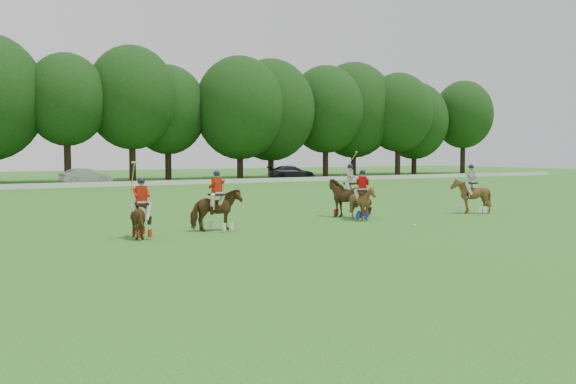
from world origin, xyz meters
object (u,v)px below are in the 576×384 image
car_right (292,173)px  polo_red_a (142,217)px  car_mid (86,177)px  polo_red_c (362,202)px  polo_stripe_b (471,195)px  polo_ball (415,225)px  polo_stripe_a (350,197)px  polo_red_b (217,209)px

car_right → polo_red_a: size_ratio=1.97×
car_right → car_mid: bearing=100.6°
polo_red_c → polo_stripe_b: polo_stripe_b is taller
car_mid → car_right: (22.28, 0.00, 0.00)m
car_mid → car_right: car_right is taller
polo_stripe_b → polo_ball: bearing=-154.7°
car_right → polo_stripe_b: 40.14m
polo_stripe_a → polo_stripe_b: bearing=-14.3°
polo_red_c → polo_ball: bearing=-83.2°
car_right → polo_ball: bearing=166.4°
car_right → polo_stripe_a: size_ratio=1.74×
polo_ball → car_right: bearing=65.8°
polo_stripe_a → polo_ball: (0.01, -4.50, -0.88)m
car_mid → polo_red_b: 38.61m
car_mid → polo_ball: (3.78, -41.12, -0.72)m
polo_red_b → polo_red_c: 7.24m
car_mid → polo_stripe_b: size_ratio=1.90×
polo_stripe_b → polo_red_c: bearing=178.7°
polo_stripe_b → polo_ball: (-6.19, -2.92, -0.84)m
car_mid → polo_red_c: 38.20m
car_mid → polo_stripe_a: (3.77, -36.62, 0.16)m
polo_red_a → polo_stripe_a: size_ratio=0.88×
car_mid → car_right: 22.28m
car_right → polo_red_b: size_ratio=2.26×
car_mid → polo_ball: bearing=175.8°
car_right → polo_red_b: 46.45m
polo_red_c → polo_stripe_b: (6.56, -0.15, 0.09)m
car_mid → polo_red_b: bearing=164.8°
polo_stripe_b → polo_ball: polo_stripe_b is taller
polo_red_a → polo_ball: polo_red_a is taller
car_mid → polo_stripe_a: bearing=176.4°
polo_red_b → polo_stripe_a: (7.58, 1.80, 0.08)m
polo_red_c → polo_stripe_b: bearing=-1.3°
polo_stripe_a → car_mid: bearing=95.9°
car_right → polo_red_a: bearing=153.7°
car_right → polo_red_c: polo_red_c is taller
car_right → polo_red_a: polo_red_a is taller
polo_stripe_b → car_right: bearing=72.1°
polo_red_a → polo_ball: (10.71, -2.21, -0.71)m
polo_red_c → polo_ball: size_ratio=24.94×
car_mid → polo_red_b: size_ratio=1.98×
polo_red_b → polo_stripe_a: polo_stripe_a is taller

